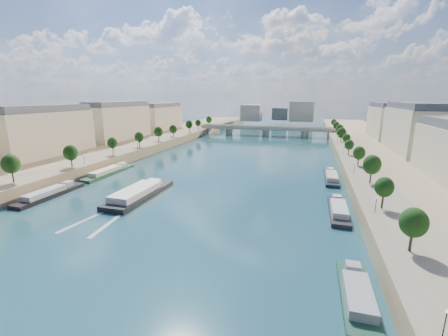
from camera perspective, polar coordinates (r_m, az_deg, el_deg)
The scene contains 17 objects.
ground at distance 138.50m, azimuth 0.48°, elevation -0.05°, with size 700.00×700.00×0.00m, color #0E3B3E.
quay_left at distance 171.67m, azimuth -23.35°, elevation 2.35°, with size 44.00×520.00×5.00m, color #9E8460.
quay_right at distance 137.64m, azimuth 30.71°, elevation -1.00°, with size 44.00×520.00×5.00m, color #9E8460.
pave_left at distance 162.15m, azimuth -19.32°, elevation 3.01°, with size 14.00×520.00×0.10m, color gray.
pave_right at distance 134.02m, azimuth 24.64°, elevation 0.45°, with size 14.00×520.00×0.10m, color gray.
trees_left at distance 161.79m, azimuth -18.48°, elevation 5.01°, with size 4.80×268.80×8.26m.
trees_right at distance 142.50m, azimuth 23.52°, elevation 3.50°, with size 4.80×268.80×8.26m.
lamps_left at distance 151.12m, azimuth -20.18°, elevation 3.28°, with size 0.36×200.36×4.28m.
lamps_right at distance 137.75m, azimuth 22.62°, elevation 2.13°, with size 0.36×200.36×4.28m.
buildings_left at distance 187.28m, azimuth -24.53°, elevation 7.40°, with size 16.00×226.00×23.20m.
buildings_right at distance 150.49m, azimuth 35.06°, elevation 4.96°, with size 16.00×226.00×23.20m.
skyline at distance 351.13m, azimuth 10.95°, elevation 10.38°, with size 79.00×42.00×22.00m.
bridge at distance 255.81m, azimuth 8.00°, elevation 7.25°, with size 112.00×12.00×8.15m.
tour_barge at distance 102.87m, azimuth -15.85°, elevation -4.72°, with size 9.25×31.04×4.20m.
wake at distance 90.62m, azimuth -21.34°, elevation -8.47°, with size 10.76×25.98×0.04m.
moored_barges_left at distance 107.53m, azimuth -35.10°, elevation -6.17°, with size 5.00×121.98×3.60m.
moored_barges_right at distance 78.65m, azimuth 21.74°, elevation -11.26°, with size 5.00×125.53×3.60m.
Camera 1 is at (36.55, -29.56, 32.55)m, focal length 24.00 mm.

